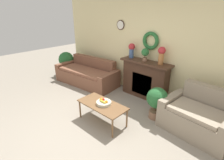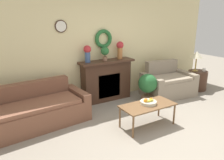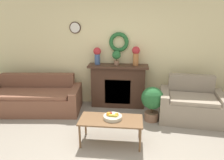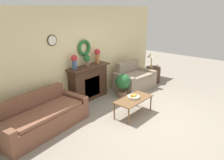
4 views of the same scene
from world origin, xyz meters
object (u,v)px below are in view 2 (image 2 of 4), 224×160
Objects in this scene: potted_plant_on_mantel at (105,52)px; potted_plant_floor_by_loveseat at (148,85)px; vase_on_mantel_left at (87,53)px; vase_on_mantel_right at (120,49)px; couch_left at (33,111)px; mug at (204,70)px; side_table_by_loveseat at (197,80)px; fireplace at (106,80)px; coffee_table at (148,107)px; fruit_bowl at (148,102)px; table_lamp at (197,55)px; loveseat_right at (167,83)px.

potted_plant_floor_by_loveseat is (0.82, -0.68, -0.80)m from potted_plant_on_mantel.
vase_on_mantel_left is 0.90m from vase_on_mantel_right.
couch_left is 4.74m from mug.
vase_on_mantel_right is at bearing 164.27° from side_table_by_loveseat.
fireplace is 0.87m from vase_on_mantel_right.
coffee_table is 1.95× the size of side_table_by_loveseat.
vase_on_mantel_right is (-2.41, 0.74, 0.70)m from mug.
fruit_bowl is 0.56× the size of table_lamp.
couch_left is 1.57× the size of loveseat_right.
loveseat_right is (3.52, -0.06, 0.03)m from couch_left.
couch_left is at bearing -161.53° from vase_on_mantel_left.
potted_plant_floor_by_loveseat reaches higher than coffee_table.
table_lamp reaches higher than side_table_by_loveseat.
mug is 0.12× the size of potted_plant_floor_by_loveseat.
vase_on_mantel_left is at bearing 171.38° from loveseat_right.
vase_on_mantel_right reaches higher than couch_left.
fruit_bowl is 1.77m from potted_plant_on_mantel.
side_table_by_loveseat is at bearing 1.75° from potted_plant_floor_by_loveseat.
side_table_by_loveseat is at bearing -12.86° from potted_plant_on_mantel.
vase_on_mantel_right is at bearing 117.77° from potted_plant_floor_by_loveseat.
mug is at bearing -38.16° from table_lamp.
couch_left is 2.94× the size of potted_plant_floor_by_loveseat.
coffee_table is 12.48× the size of mug.
potted_plant_on_mantel is (-2.73, 0.62, 0.97)m from side_table_by_loveseat.
side_table_by_loveseat is 2.97m from potted_plant_on_mantel.
loveseat_right is 1.97m from potted_plant_on_mantel.
fruit_bowl is 2.84m from side_table_by_loveseat.
mug is 0.20× the size of vase_on_mantel_right.
vase_on_mantel_left is at bearing 169.31° from table_lamp.
vase_on_mantel_left reaches higher than fruit_bowl.
mug is at bearing 17.55° from fruit_bowl.
table_lamp is at bearing -10.69° from vase_on_mantel_left.
fireplace is at bearing 167.43° from loveseat_right.
fireplace is 0.90m from vase_on_mantel_left.
loveseat_right is 0.86m from potted_plant_floor_by_loveseat.
vase_on_mantel_left is (-2.11, 0.54, 0.95)m from loveseat_right.
coffee_table is (0.01, -1.64, -0.12)m from fireplace.
vase_on_mantel_right is at bearing 77.04° from fruit_bowl.
side_table_by_loveseat reaches higher than coffee_table.
mug reaches higher than fruit_bowl.
coffee_table is at bearing -162.15° from mug.
table_lamp is 1.31× the size of vase_on_mantel_right.
mug is 2.05m from potted_plant_floor_by_loveseat.
loveseat_right is 1.25m from mug.
vase_on_mantel_left reaches higher than mug.
side_table_by_loveseat is 0.97× the size of table_lamp.
vase_on_mantel_left is at bearing 108.06° from fruit_bowl.
vase_on_mantel_left reaches higher than couch_left.
loveseat_right is 16.03× the size of mug.
couch_left is 2.25m from coffee_table.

